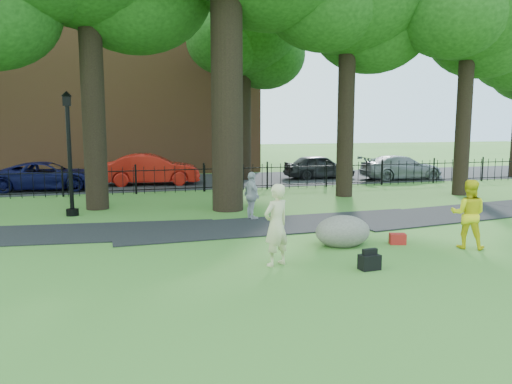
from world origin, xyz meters
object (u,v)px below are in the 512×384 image
object	(u,v)px
boulder	(343,229)
man	(468,214)
woman	(276,225)
red_sedan	(151,169)
lamppost	(70,155)

from	to	relation	value
boulder	man	bearing A→B (deg)	-20.58
woman	red_sedan	xyz separation A→B (m)	(-1.61, 15.26, -0.12)
woman	lamppost	xyz separation A→B (m)	(-4.78, 7.47, 1.12)
man	lamppost	world-z (taller)	lamppost
man	boulder	world-z (taller)	man
boulder	lamppost	size ratio (longest dim) A/B	0.34
boulder	red_sedan	bearing A→B (deg)	105.15
woman	boulder	world-z (taller)	woman
lamppost	red_sedan	bearing A→B (deg)	66.90
woman	boulder	size ratio (longest dim) A/B	1.27
man	red_sedan	distance (m)	16.49
lamppost	man	bearing A→B (deg)	-37.60
man	red_sedan	xyz separation A→B (m)	(-6.66, 15.09, -0.08)
boulder	red_sedan	distance (m)	14.52
woman	man	xyz separation A→B (m)	(5.05, 0.17, -0.04)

